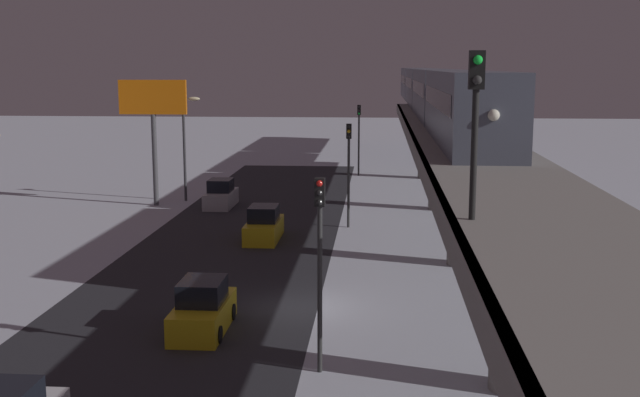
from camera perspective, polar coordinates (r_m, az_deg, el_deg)
ground_plane at (r=32.37m, az=-1.65°, el=-8.01°), size 240.00×240.00×0.00m
avenue_asphalt at (r=33.17m, az=-9.76°, el=-7.70°), size 11.00×91.64×0.01m
elevated_railway at (r=31.26m, az=11.81°, el=1.26°), size 5.00×91.64×6.21m
subway_train at (r=65.88m, az=8.07°, el=8.00°), size 2.94×74.07×3.40m
rail_signal at (r=18.65m, az=11.37°, el=6.71°), size 0.36×0.41×4.00m
sedan_yellow at (r=29.78m, az=-8.61°, el=-8.13°), size 1.91×4.22×1.97m
sedan_yellow_2 at (r=44.58m, az=-4.15°, el=-2.03°), size 1.80×4.37×1.97m
sedan_silver at (r=55.32m, az=-7.30°, el=0.21°), size 1.80×4.15×1.97m
traffic_light_near at (r=24.64m, az=-0.01°, el=-3.55°), size 0.32×0.44×6.40m
traffic_light_mid at (r=47.35m, az=2.12°, el=2.85°), size 0.32×0.44×6.40m
traffic_light_far at (r=70.30m, az=2.88°, el=5.09°), size 0.32×0.44×6.40m
commercial_billboard at (r=56.08m, az=-12.17°, el=6.41°), size 4.80×0.36×8.90m
street_lamp_far at (r=57.62m, az=-9.74°, el=4.56°), size 1.35×0.44×7.65m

